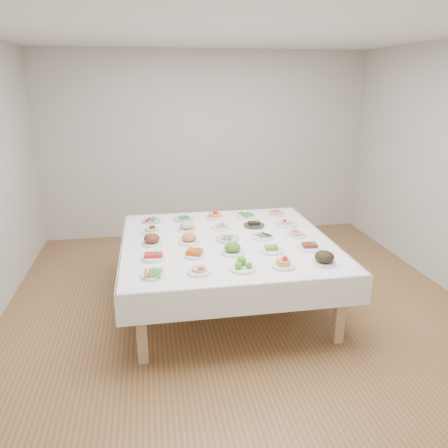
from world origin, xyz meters
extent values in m
plane|color=olive|center=(0.00, 0.00, 0.00)|extent=(5.00, 5.00, 0.00)
cube|color=silver|center=(0.00, 0.00, 2.80)|extent=(5.00, 5.00, 0.02)
cube|color=beige|center=(0.00, 2.50, 1.40)|extent=(5.00, 0.02, 2.80)
cube|color=beige|center=(0.00, -2.50, 1.40)|extent=(5.00, 0.02, 2.80)
cube|color=white|center=(-0.12, 0.03, 0.72)|extent=(2.16, 2.16, 0.06)
cube|color=white|center=(-0.12, 1.12, 0.61)|extent=(2.18, 0.02, 0.28)
cube|color=white|center=(-0.12, -1.05, 0.61)|extent=(2.18, 0.02, 0.28)
cube|color=white|center=(0.96, 0.03, 0.61)|extent=(0.01, 2.18, 0.28)
cube|color=white|center=(-1.20, 0.03, 0.61)|extent=(0.02, 2.18, 0.28)
cube|color=tan|center=(-1.02, -0.87, 0.34)|extent=(0.09, 0.09, 0.69)
cube|color=tan|center=(0.78, -0.87, 0.34)|extent=(0.09, 0.09, 0.69)
cube|color=tan|center=(-1.02, 0.94, 0.34)|extent=(0.09, 0.09, 0.69)
cube|color=tan|center=(0.78, 0.94, 0.34)|extent=(0.09, 0.09, 0.69)
cylinder|color=white|center=(-0.90, -0.74, 0.76)|extent=(0.21, 0.21, 0.02)
cylinder|color=white|center=(-0.50, -0.74, 0.76)|extent=(0.21, 0.21, 0.02)
cylinder|color=white|center=(-0.11, -0.73, 0.76)|extent=(0.24, 0.24, 0.02)
cylinder|color=white|center=(0.26, -0.74, 0.76)|extent=(0.22, 0.22, 0.02)
cylinder|color=white|center=(0.65, -0.74, 0.76)|extent=(0.21, 0.21, 0.02)
cylinder|color=white|center=(-0.89, -0.35, 0.76)|extent=(0.23, 0.23, 0.02)
cylinder|color=white|center=(-0.50, -0.36, 0.76)|extent=(0.21, 0.21, 0.02)
cylinder|color=white|center=(-0.13, -0.35, 0.76)|extent=(0.23, 0.23, 0.02)
cylinder|color=white|center=(0.26, -0.36, 0.76)|extent=(0.24, 0.24, 0.02)
cylinder|color=white|center=(0.65, -0.36, 0.76)|extent=(0.24, 0.24, 0.02)
cylinder|color=white|center=(-0.89, 0.04, 0.76)|extent=(0.21, 0.21, 0.02)
cylinder|color=white|center=(-0.51, 0.03, 0.76)|extent=(0.24, 0.24, 0.02)
cylinder|color=#4C66B2|center=(-0.11, 0.03, 0.76)|extent=(0.25, 0.25, 0.02)
cylinder|color=white|center=(0.28, 0.03, 0.76)|extent=(0.24, 0.24, 0.02)
cylinder|color=white|center=(0.64, 0.03, 0.76)|extent=(0.21, 0.21, 0.02)
cylinder|color=white|center=(-0.89, 0.42, 0.76)|extent=(0.23, 0.23, 0.02)
cylinder|color=white|center=(-0.50, 0.43, 0.76)|extent=(0.22, 0.22, 0.02)
cylinder|color=white|center=(-0.11, 0.42, 0.76)|extent=(0.22, 0.22, 0.02)
cylinder|color=#2E2B29|center=(0.27, 0.43, 0.76)|extent=(0.24, 0.24, 0.02)
cylinder|color=white|center=(0.65, 0.41, 0.76)|extent=(0.24, 0.24, 0.02)
cylinder|color=#4C66B2|center=(-0.89, 0.80, 0.76)|extent=(0.22, 0.22, 0.02)
cylinder|color=#4C66B2|center=(-0.50, 0.81, 0.76)|extent=(0.23, 0.23, 0.02)
cylinder|color=white|center=(-0.12, 0.82, 0.76)|extent=(0.21, 0.21, 0.02)
cylinder|color=white|center=(0.27, 0.81, 0.76)|extent=(0.23, 0.23, 0.02)
cylinder|color=white|center=(0.64, 0.81, 0.76)|extent=(0.22, 0.22, 0.02)
camera|label=1|loc=(-0.89, -4.21, 2.34)|focal=35.00mm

